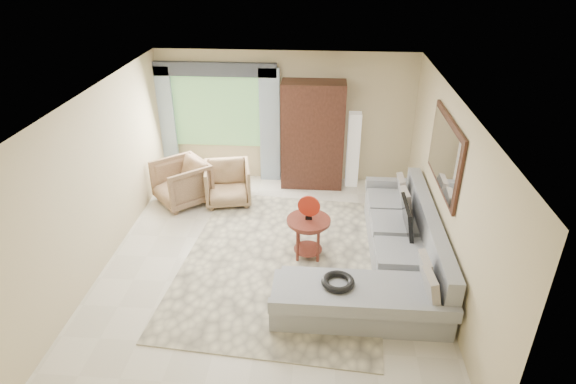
# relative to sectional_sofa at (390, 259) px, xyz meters

# --- Properties ---
(ground) EXTENTS (6.00, 6.00, 0.00)m
(ground) POSITION_rel_sectional_sofa_xyz_m (-1.78, 0.18, -0.28)
(ground) COLOR silver
(ground) RESTS_ON ground
(area_rug) EXTENTS (3.31, 4.23, 0.02)m
(area_rug) POSITION_rel_sectional_sofa_xyz_m (-1.59, 0.22, -0.27)
(area_rug) COLOR beige
(area_rug) RESTS_ON ground
(sectional_sofa) EXTENTS (2.30, 3.46, 0.90)m
(sectional_sofa) POSITION_rel_sectional_sofa_xyz_m (0.00, 0.00, 0.00)
(sectional_sofa) COLOR gray
(sectional_sofa) RESTS_ON ground
(tv_screen) EXTENTS (0.14, 0.74, 0.48)m
(tv_screen) POSITION_rel_sectional_sofa_xyz_m (0.27, 0.47, 0.44)
(tv_screen) COLOR black
(tv_screen) RESTS_ON sectional_sofa
(garden_hose) EXTENTS (0.43, 0.43, 0.09)m
(garden_hose) POSITION_rel_sectional_sofa_xyz_m (-0.78, -0.92, 0.26)
(garden_hose) COLOR black
(garden_hose) RESTS_ON sectional_sofa
(coffee_table) EXTENTS (0.67, 0.67, 0.67)m
(coffee_table) POSITION_rel_sectional_sofa_xyz_m (-1.21, 0.38, 0.07)
(coffee_table) COLOR #532116
(coffee_table) RESTS_ON ground
(red_disc) EXTENTS (0.34, 0.08, 0.34)m
(red_disc) POSITION_rel_sectional_sofa_xyz_m (-1.21, 0.38, 0.62)
(red_disc) COLOR #9D200F
(red_disc) RESTS_ON coffee_table
(armchair_left) EXTENTS (1.26, 1.25, 0.82)m
(armchair_left) POSITION_rel_sectional_sofa_xyz_m (-3.63, 1.96, 0.13)
(armchair_left) COLOR #967552
(armchair_left) RESTS_ON ground
(armchair_right) EXTENTS (0.97, 0.99, 0.76)m
(armchair_right) POSITION_rel_sectional_sofa_xyz_m (-2.78, 2.04, 0.10)
(armchair_right) COLOR #937250
(armchair_right) RESTS_ON ground
(potted_plant) EXTENTS (0.62, 0.58, 0.55)m
(potted_plant) POSITION_rel_sectional_sofa_xyz_m (-3.75, 2.82, -0.01)
(potted_plant) COLOR #999999
(potted_plant) RESTS_ON ground
(armoire) EXTENTS (1.20, 0.55, 2.10)m
(armoire) POSITION_rel_sectional_sofa_xyz_m (-1.23, 2.90, 0.77)
(armoire) COLOR black
(armoire) RESTS_ON ground
(floor_lamp) EXTENTS (0.24, 0.24, 1.50)m
(floor_lamp) POSITION_rel_sectional_sofa_xyz_m (-0.43, 2.96, 0.47)
(floor_lamp) COLOR silver
(floor_lamp) RESTS_ON ground
(window) EXTENTS (1.80, 0.04, 1.40)m
(window) POSITION_rel_sectional_sofa_xyz_m (-3.13, 3.15, 1.12)
(window) COLOR #669E59
(window) RESTS_ON wall_back
(curtain_left) EXTENTS (0.40, 0.08, 2.30)m
(curtain_left) POSITION_rel_sectional_sofa_xyz_m (-4.18, 3.06, 0.87)
(curtain_left) COLOR #9EB7CC
(curtain_left) RESTS_ON ground
(curtain_right) EXTENTS (0.40, 0.08, 2.30)m
(curtain_right) POSITION_rel_sectional_sofa_xyz_m (-2.08, 3.06, 0.87)
(curtain_right) COLOR #9EB7CC
(curtain_right) RESTS_ON ground
(valance) EXTENTS (2.40, 0.12, 0.26)m
(valance) POSITION_rel_sectional_sofa_xyz_m (-3.13, 3.08, 1.97)
(valance) COLOR #1E232D
(valance) RESTS_ON wall_back
(wall_mirror) EXTENTS (0.05, 1.70, 1.05)m
(wall_mirror) POSITION_rel_sectional_sofa_xyz_m (0.68, 0.53, 1.47)
(wall_mirror) COLOR black
(wall_mirror) RESTS_ON wall_right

